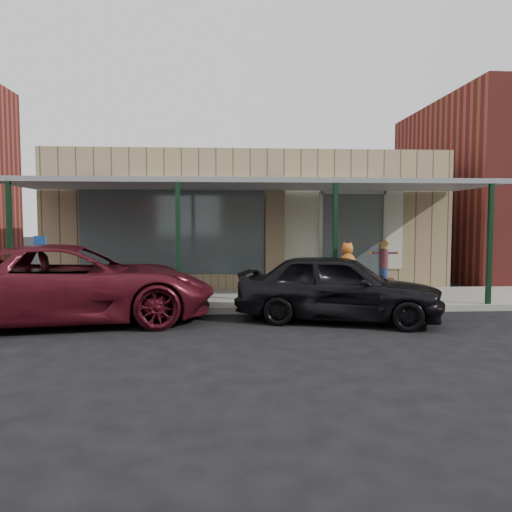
{
  "coord_description": "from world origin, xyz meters",
  "views": [
    {
      "loc": [
        -0.78,
        -9.21,
        2.11
      ],
      "look_at": [
        -0.0,
        2.6,
        1.28
      ],
      "focal_mm": 35.0,
      "sensor_mm": 36.0,
      "label": 1
    }
  ],
  "objects": [
    {
      "name": "car_maroon",
      "position": [
        -3.92,
        1.31,
        0.82
      ],
      "size": [
        6.25,
        3.66,
        1.63
      ],
      "primitive_type": "imported",
      "rotation": [
        0.0,
        0.0,
        1.74
      ],
      "color": "#53101C",
      "rests_on": "ground"
    },
    {
      "name": "ground",
      "position": [
        0.0,
        0.0,
        0.0
      ],
      "size": [
        120.0,
        120.0,
        0.0
      ],
      "primitive_type": "plane",
      "color": "black",
      "rests_on": "ground"
    },
    {
      "name": "parked_sedan",
      "position": [
        1.64,
        1.08,
        0.73
      ],
      "size": [
        4.56,
        2.87,
        1.65
      ],
      "rotation": [
        0.0,
        0.0,
        1.27
      ],
      "color": "black",
      "rests_on": "ground"
    },
    {
      "name": "barrel_scarecrow",
      "position": [
        3.7,
        4.38,
        0.64
      ],
      "size": [
        0.87,
        0.7,
        1.45
      ],
      "rotation": [
        0.0,
        0.0,
        -0.29
      ],
      "color": "#4C301E",
      "rests_on": "sidewalk"
    },
    {
      "name": "sidewalk",
      "position": [
        0.0,
        3.6,
        0.07
      ],
      "size": [
        40.0,
        3.2,
        0.15
      ],
      "primitive_type": "cube",
      "color": "gray",
      "rests_on": "ground"
    },
    {
      "name": "block_buildings_near",
      "position": [
        2.01,
        9.2,
        3.77
      ],
      "size": [
        61.0,
        8.0,
        8.0
      ],
      "color": "maroon",
      "rests_on": "ground"
    },
    {
      "name": "awning",
      "position": [
        0.0,
        3.56,
        3.01
      ],
      "size": [
        12.0,
        3.0,
        3.04
      ],
      "color": "gray",
      "rests_on": "ground"
    },
    {
      "name": "storefront",
      "position": [
        -0.0,
        8.16,
        2.09
      ],
      "size": [
        12.0,
        6.25,
        4.2
      ],
      "color": "#8B6D55",
      "rests_on": "ground"
    },
    {
      "name": "barrel_pumpkin",
      "position": [
        -4.19,
        3.38,
        0.4
      ],
      "size": [
        0.74,
        0.74,
        0.7
      ],
      "rotation": [
        0.0,
        0.0,
        -0.3
      ],
      "color": "#4C301E",
      "rests_on": "sidewalk"
    },
    {
      "name": "handicap_sign",
      "position": [
        -5.0,
        2.56,
        1.2
      ],
      "size": [
        0.32,
        0.16,
        1.62
      ],
      "rotation": [
        0.0,
        0.0,
        -0.41
      ],
      "color": "gray",
      "rests_on": "sidewalk"
    }
  ]
}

